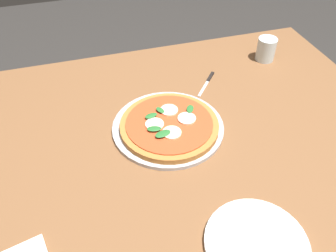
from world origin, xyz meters
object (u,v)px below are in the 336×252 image
dining_table (196,156)px  glass_cup (266,49)px  plate_white (255,244)px  pizza (169,125)px  knife (208,81)px  serving_tray (168,127)px

dining_table → glass_cup: glass_cup is taller
dining_table → plate_white: size_ratio=5.51×
dining_table → plate_white: plate_white is taller
pizza → plate_white: 0.42m
plate_white → knife: bearing=77.9°
serving_tray → glass_cup: 0.54m
pizza → knife: pizza is taller
dining_table → serving_tray: serving_tray is taller
dining_table → knife: bearing=62.1°
glass_cup → pizza: bearing=-149.1°
serving_tray → pizza: pizza is taller
pizza → plate_white: bearing=-79.8°
serving_tray → plate_white: (0.07, -0.42, 0.00)m
pizza → plate_white: size_ratio=1.27×
dining_table → plate_white: 0.39m
pizza → glass_cup: bearing=30.9°
pizza → knife: 0.29m
glass_cup → knife: bearing=-164.0°
dining_table → pizza: pizza is taller
serving_tray → pizza: size_ratio=1.14×
knife → dining_table: bearing=-117.9°
dining_table → glass_cup: bearing=39.2°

